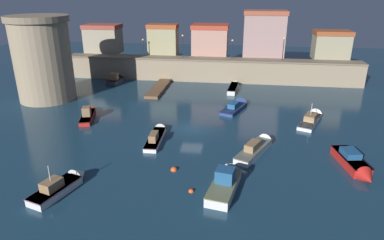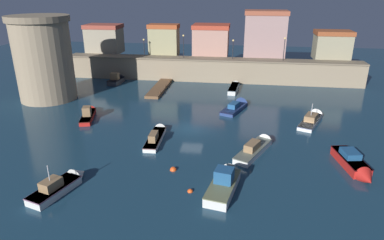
{
  "view_description": "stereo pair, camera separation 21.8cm",
  "coord_description": "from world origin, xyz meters",
  "px_view_note": "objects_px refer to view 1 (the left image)",
  "views": [
    {
      "loc": [
        5.1,
        -35.84,
        15.18
      ],
      "look_at": [
        0.0,
        0.23,
        0.95
      ],
      "focal_mm": 32.04,
      "sensor_mm": 36.0,
      "label": 1
    },
    {
      "loc": [
        5.31,
        -35.81,
        15.18
      ],
      "look_at": [
        0.0,
        0.23,
        0.95
      ],
      "focal_mm": 32.04,
      "sensor_mm": 36.0,
      "label": 2
    }
  ],
  "objects_px": {
    "quay_lamp_2": "(232,46)",
    "moored_boat_4": "(227,180)",
    "moored_boat_3": "(313,118)",
    "moored_boat_6": "(257,146)",
    "fortress_tower": "(43,58)",
    "moored_boat_0": "(88,113)",
    "quay_lamp_0": "(143,45)",
    "quay_lamp_1": "(183,43)",
    "moored_boat_9": "(237,106)",
    "moored_boat_7": "(117,80)",
    "moored_boat_1": "(63,185)",
    "moored_boat_8": "(355,164)",
    "mooring_buoy_0": "(191,192)",
    "mooring_buoy_1": "(174,170)",
    "moored_boat_5": "(234,87)",
    "quay_lamp_3": "(284,45)",
    "moored_boat_2": "(157,135)"
  },
  "relations": [
    {
      "from": "moored_boat_4",
      "to": "moored_boat_6",
      "type": "relative_size",
      "value": 0.91
    },
    {
      "from": "moored_boat_6",
      "to": "moored_boat_7",
      "type": "distance_m",
      "value": 31.95
    },
    {
      "from": "quay_lamp_3",
      "to": "moored_boat_5",
      "type": "bearing_deg",
      "value": -147.85
    },
    {
      "from": "quay_lamp_1",
      "to": "moored_boat_9",
      "type": "relative_size",
      "value": 0.56
    },
    {
      "from": "moored_boat_7",
      "to": "mooring_buoy_0",
      "type": "distance_m",
      "value": 35.28
    },
    {
      "from": "mooring_buoy_0",
      "to": "quay_lamp_3",
      "type": "bearing_deg",
      "value": 73.57
    },
    {
      "from": "moored_boat_4",
      "to": "moored_boat_1",
      "type": "bearing_deg",
      "value": 111.16
    },
    {
      "from": "quay_lamp_0",
      "to": "moored_boat_4",
      "type": "xyz_separation_m",
      "value": [
        16.0,
        -33.25,
        -5.35
      ]
    },
    {
      "from": "moored_boat_4",
      "to": "moored_boat_9",
      "type": "distance_m",
      "value": 19.55
    },
    {
      "from": "mooring_buoy_0",
      "to": "quay_lamp_1",
      "type": "bearing_deg",
      "value": 100.49
    },
    {
      "from": "moored_boat_9",
      "to": "mooring_buoy_1",
      "type": "height_order",
      "value": "moored_boat_9"
    },
    {
      "from": "moored_boat_6",
      "to": "moored_boat_4",
      "type": "bearing_deg",
      "value": -176.44
    },
    {
      "from": "quay_lamp_3",
      "to": "mooring_buoy_0",
      "type": "height_order",
      "value": "quay_lamp_3"
    },
    {
      "from": "quay_lamp_1",
      "to": "mooring_buoy_1",
      "type": "bearing_deg",
      "value": -82.03
    },
    {
      "from": "moored_boat_0",
      "to": "mooring_buoy_1",
      "type": "distance_m",
      "value": 17.51
    },
    {
      "from": "fortress_tower",
      "to": "moored_boat_0",
      "type": "distance_m",
      "value": 12.01
    },
    {
      "from": "moored_boat_1",
      "to": "moored_boat_9",
      "type": "xyz_separation_m",
      "value": [
        13.47,
        21.9,
        -0.12
      ]
    },
    {
      "from": "moored_boat_7",
      "to": "moored_boat_9",
      "type": "distance_m",
      "value": 22.73
    },
    {
      "from": "quay_lamp_2",
      "to": "moored_boat_4",
      "type": "distance_m",
      "value": 33.7
    },
    {
      "from": "moored_boat_1",
      "to": "moored_boat_5",
      "type": "relative_size",
      "value": 0.83
    },
    {
      "from": "moored_boat_6",
      "to": "mooring_buoy_0",
      "type": "height_order",
      "value": "moored_boat_6"
    },
    {
      "from": "moored_boat_6",
      "to": "moored_boat_0",
      "type": "bearing_deg",
      "value": 97.12
    },
    {
      "from": "moored_boat_3",
      "to": "moored_boat_7",
      "type": "bearing_deg",
      "value": 88.45
    },
    {
      "from": "moored_boat_5",
      "to": "mooring_buoy_0",
      "type": "xyz_separation_m",
      "value": [
        -2.53,
        -29.71,
        -0.38
      ]
    },
    {
      "from": "moored_boat_0",
      "to": "moored_boat_4",
      "type": "height_order",
      "value": "moored_boat_4"
    },
    {
      "from": "quay_lamp_0",
      "to": "quay_lamp_2",
      "type": "distance_m",
      "value": 15.19
    },
    {
      "from": "moored_boat_3",
      "to": "mooring_buoy_1",
      "type": "bearing_deg",
      "value": 157.63
    },
    {
      "from": "moored_boat_1",
      "to": "moored_boat_8",
      "type": "distance_m",
      "value": 24.94
    },
    {
      "from": "quay_lamp_2",
      "to": "moored_boat_9",
      "type": "height_order",
      "value": "quay_lamp_2"
    },
    {
      "from": "quay_lamp_0",
      "to": "moored_boat_5",
      "type": "height_order",
      "value": "quay_lamp_0"
    },
    {
      "from": "moored_boat_0",
      "to": "moored_boat_6",
      "type": "bearing_deg",
      "value": -123.06
    },
    {
      "from": "moored_boat_2",
      "to": "moored_boat_7",
      "type": "distance_m",
      "value": 24.21
    },
    {
      "from": "moored_boat_3",
      "to": "moored_boat_6",
      "type": "relative_size",
      "value": 1.0
    },
    {
      "from": "moored_boat_7",
      "to": "mooring_buoy_1",
      "type": "height_order",
      "value": "moored_boat_7"
    },
    {
      "from": "mooring_buoy_0",
      "to": "moored_boat_7",
      "type": "bearing_deg",
      "value": 119.05
    },
    {
      "from": "moored_boat_5",
      "to": "moored_boat_1",
      "type": "bearing_deg",
      "value": 162.72
    },
    {
      "from": "fortress_tower",
      "to": "quay_lamp_2",
      "type": "xyz_separation_m",
      "value": [
        25.74,
        13.54,
        0.15
      ]
    },
    {
      "from": "fortress_tower",
      "to": "moored_boat_7",
      "type": "relative_size",
      "value": 2.5
    },
    {
      "from": "quay_lamp_0",
      "to": "moored_boat_1",
      "type": "relative_size",
      "value": 0.52
    },
    {
      "from": "fortress_tower",
      "to": "moored_boat_0",
      "type": "xyz_separation_m",
      "value": [
        8.76,
        -6.16,
        -5.44
      ]
    },
    {
      "from": "quay_lamp_0",
      "to": "mooring_buoy_1",
      "type": "bearing_deg",
      "value": -70.23
    },
    {
      "from": "moored_boat_0",
      "to": "moored_boat_1",
      "type": "xyz_separation_m",
      "value": [
        4.86,
        -15.91,
        0.01
      ]
    },
    {
      "from": "quay_lamp_0",
      "to": "moored_boat_6",
      "type": "relative_size",
      "value": 0.42
    },
    {
      "from": "quay_lamp_0",
      "to": "moored_boat_4",
      "type": "bearing_deg",
      "value": -64.3
    },
    {
      "from": "quay_lamp_1",
      "to": "moored_boat_9",
      "type": "distance_m",
      "value": 17.83
    },
    {
      "from": "fortress_tower",
      "to": "moored_boat_9",
      "type": "relative_size",
      "value": 1.7
    },
    {
      "from": "quay_lamp_1",
      "to": "quay_lamp_3",
      "type": "xyz_separation_m",
      "value": [
        16.57,
        -0.0,
        -0.07
      ]
    },
    {
      "from": "quay_lamp_0",
      "to": "moored_boat_3",
      "type": "bearing_deg",
      "value": -33.63
    },
    {
      "from": "quay_lamp_3",
      "to": "moored_boat_6",
      "type": "height_order",
      "value": "quay_lamp_3"
    },
    {
      "from": "moored_boat_0",
      "to": "quay_lamp_3",
      "type": "bearing_deg",
      "value": -67.35
    }
  ]
}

